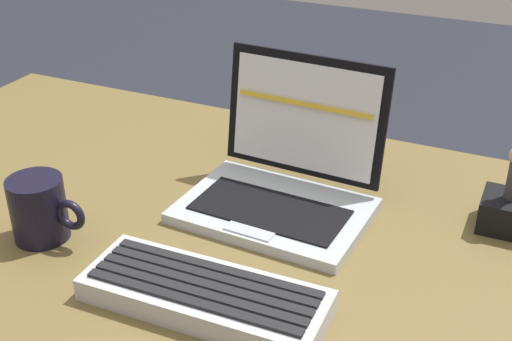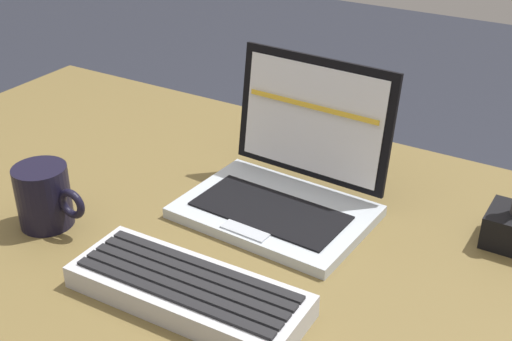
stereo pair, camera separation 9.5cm
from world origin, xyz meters
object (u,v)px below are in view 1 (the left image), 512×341
object	(u,v)px
laptop_front	(283,181)
figurine_stand	(507,213)
coffee_mug	(40,209)
external_keyboard	(205,295)

from	to	relation	value
laptop_front	figurine_stand	xyz separation A→B (m)	(0.32, 0.08, -0.02)
figurine_stand	coffee_mug	world-z (taller)	coffee_mug
external_keyboard	coffee_mug	size ratio (longest dim) A/B	2.59
laptop_front	figurine_stand	world-z (taller)	laptop_front
laptop_front	coffee_mug	distance (m)	0.35
external_keyboard	coffee_mug	distance (m)	0.28
coffee_mug	external_keyboard	bearing A→B (deg)	-7.58
laptop_front	external_keyboard	size ratio (longest dim) A/B	0.92
external_keyboard	laptop_front	bearing A→B (deg)	90.75
figurine_stand	coffee_mug	size ratio (longest dim) A/B	0.64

